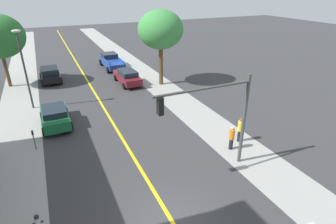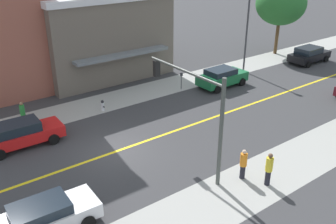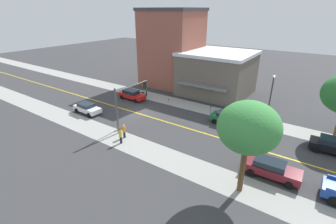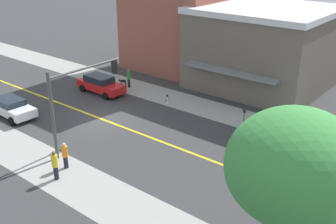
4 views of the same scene
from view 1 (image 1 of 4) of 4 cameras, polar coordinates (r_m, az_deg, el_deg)
The scene contains 14 objects.
ground_plane at distance 13.51m, azimuth 0.61°, elevation -21.46°, with size 140.00×140.00×0.00m, color #38383A.
sidewalk_right at distance 16.78m, azimuth 22.44°, elevation -12.93°, with size 3.29×126.00×0.01m, color #9E9E99.
road_centerline_stripe at distance 13.51m, azimuth 0.61°, elevation -21.45°, with size 0.20×126.00×0.00m, color yellow.
street_tree_right_corner at distance 28.52m, azimuth -1.56°, elevation 16.70°, with size 4.56×4.56×7.65m.
fire_hydrant at distance 14.10m, azimuth -25.48°, elevation -19.92°, with size 0.44×0.24×0.78m.
parking_meter at distance 19.64m, azimuth -26.19°, elevation -4.73°, with size 0.12×0.18×1.37m.
traffic_light_mast at distance 14.66m, azimuth 10.21°, elevation 0.41°, with size 5.65×0.32×5.54m.
street_lamp at distance 25.50m, azimuth -27.92°, elevation 9.20°, with size 0.70×0.36×6.64m.
black_sedan_left_curb at distance 33.21m, azimuth -23.32°, elevation 7.26°, with size 2.19×4.61×1.55m.
maroon_sedan_right_curb at distance 30.04m, azimuth -8.45°, elevation 7.32°, with size 2.11×4.77×1.53m.
green_sedan_left_curb at distance 22.37m, azimuth -22.46°, elevation -0.70°, with size 2.13×4.31×1.52m.
blue_pickup_truck at distance 36.46m, azimuth -11.73°, elevation 10.33°, with size 2.28×5.87×1.71m.
pedestrian_orange_shirt at distance 18.17m, azimuth 13.10°, elevation -5.18°, with size 0.35×0.35×1.64m.
pedestrian_yellow_shirt at distance 19.15m, azimuth 14.77°, elevation -3.46°, with size 0.36×0.36×1.76m.
Camera 1 is at (-4.00, -8.40, 9.79)m, focal length 29.30 mm.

